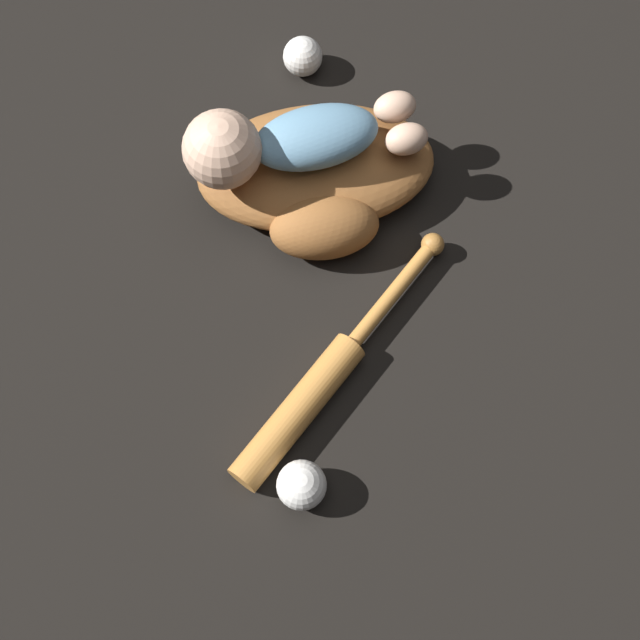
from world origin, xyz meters
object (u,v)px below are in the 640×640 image
Objects in this scene: baby_figure at (279,142)px; baseball at (302,485)px; baseball_spare at (301,57)px; baseball_bat at (320,384)px; baseball_glove at (317,177)px.

baby_figure is 5.24× the size of baseball.
baseball_bat is at bearing 74.41° from baseball_spare.
baseball_glove reaches higher than baseball_bat.
baby_figure is at bearing -98.71° from baseball_bat.
baseball is at bearing 68.81° from baseball_glove.
baby_figure is 0.88× the size of baseball_bat.
baseball_bat is at bearing -118.18° from baseball.
baseball is 1.05× the size of baseball_spare.
baseball_bat is at bearing 71.96° from baseball_glove.
baby_figure is (0.05, -0.02, 0.09)m from baseball_glove.
baseball is at bearing 75.37° from baby_figure.
baseball_bat is 5.97× the size of baseball.
baseball_spare is at bearing -108.19° from baseball.
baseball_bat is 0.15m from baseball.
baby_figure is 5.50× the size of baseball_spare.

